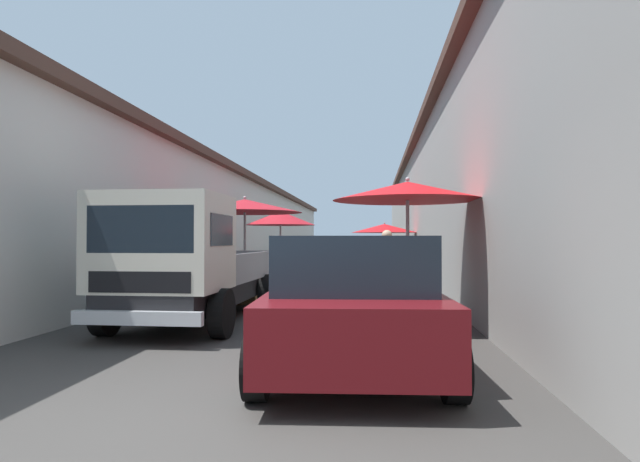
% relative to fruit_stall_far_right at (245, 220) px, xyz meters
% --- Properties ---
extents(ground, '(90.00, 90.00, 0.00)m').
position_rel_fruit_stall_far_right_xyz_m(ground, '(5.35, -1.27, -1.87)').
color(ground, '#3D3A38').
extents(building_left_whitewash, '(49.80, 7.50, 4.07)m').
position_rel_fruit_stall_far_right_xyz_m(building_left_whitewash, '(7.60, 5.52, 0.18)').
color(building_left_whitewash, beige).
rests_on(building_left_whitewash, ground).
extents(building_right_concrete, '(49.80, 7.50, 5.20)m').
position_rel_fruit_stall_far_right_xyz_m(building_right_concrete, '(7.60, -8.06, 0.74)').
color(building_right_concrete, gray).
rests_on(building_right_concrete, ground).
extents(fruit_stall_far_right, '(2.65, 2.65, 2.43)m').
position_rel_fruit_stall_far_right_xyz_m(fruit_stall_far_right, '(0.00, 0.00, 0.00)').
color(fruit_stall_far_right, '#9E9EA3').
rests_on(fruit_stall_far_right, ground).
extents(fruit_stall_near_left, '(2.22, 2.22, 2.41)m').
position_rel_fruit_stall_far_right_xyz_m(fruit_stall_near_left, '(4.61, 0.01, -0.08)').
color(fruit_stall_near_left, '#9E9EA3').
rests_on(fruit_stall_near_left, ground).
extents(fruit_stall_near_right, '(2.46, 2.46, 2.44)m').
position_rel_fruit_stall_far_right_xyz_m(fruit_stall_near_right, '(-3.14, -3.47, 0.06)').
color(fruit_stall_near_right, '#9E9EA3').
rests_on(fruit_stall_near_right, ground).
extents(fruit_stall_mid_lane, '(2.52, 2.52, 2.10)m').
position_rel_fruit_stall_far_right_xyz_m(fruit_stall_mid_lane, '(8.38, -3.37, -0.25)').
color(fruit_stall_mid_lane, '#9E9EA3').
rests_on(fruit_stall_mid_lane, ground).
extents(hatchback_car, '(3.99, 2.09, 1.45)m').
position_rel_fruit_stall_far_right_xyz_m(hatchback_car, '(-5.90, -2.69, -1.13)').
color(hatchback_car, '#600F14').
rests_on(hatchback_car, ground).
extents(delivery_truck, '(4.94, 2.01, 2.08)m').
position_rel_fruit_stall_far_right_xyz_m(delivery_truck, '(-3.75, 0.11, -0.83)').
color(delivery_truck, black).
rests_on(delivery_truck, ground).
extents(vendor_by_crates, '(0.31, 0.60, 1.52)m').
position_rel_fruit_stall_far_right_xyz_m(vendor_by_crates, '(1.08, 0.97, -1.00)').
color(vendor_by_crates, '#665B4C').
rests_on(vendor_by_crates, ground).
extents(vendor_in_shade, '(0.38, 0.60, 1.63)m').
position_rel_fruit_stall_far_right_xyz_m(vendor_in_shade, '(-0.59, -3.22, -0.93)').
color(vendor_in_shade, '#665B4C').
rests_on(vendor_in_shade, ground).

